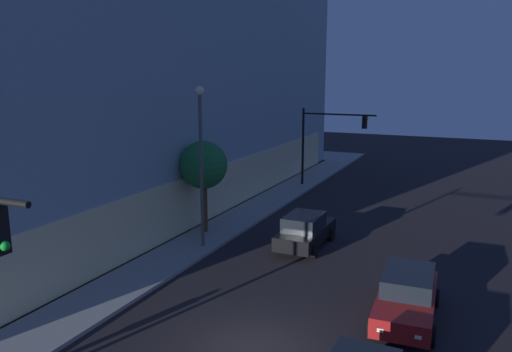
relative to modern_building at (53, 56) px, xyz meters
The scene contains 7 objects.
ground_plane 28.12m from the modern_building, 122.59° to the right, with size 120.00×120.00×0.00m, color black.
modern_building is the anchor object (origin of this frame).
traffic_light_far_corner 20.41m from the modern_building, 63.85° to the right, with size 0.32×5.54×5.82m.
street_lamp_sidewalk 18.06m from the modern_building, 112.82° to the right, with size 0.44×0.44×7.74m.
sidewalk_tree 16.82m from the modern_building, 107.54° to the right, with size 2.52×2.52×4.88m.
car_red 29.44m from the modern_building, 110.88° to the right, with size 4.84×2.27×1.63m.
car_black 22.85m from the modern_building, 102.23° to the right, with size 4.54×2.04×1.70m.
Camera 1 is at (-12.59, -5.92, 8.35)m, focal length 34.77 mm.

